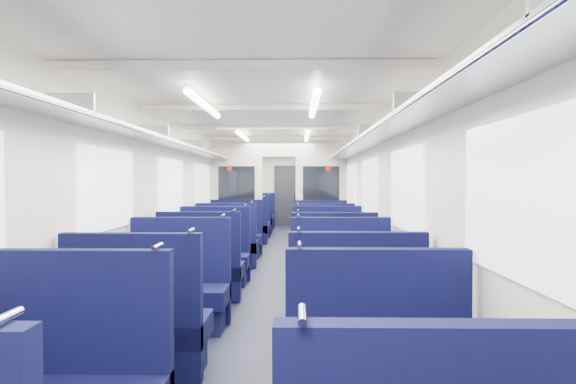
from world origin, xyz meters
name	(u,v)px	position (x,y,z in m)	size (l,w,h in m)	color
floor	(272,279)	(0.00, 0.00, 0.00)	(2.80, 18.00, 0.01)	black
ceiling	(272,124)	(0.00, 0.00, 2.35)	(2.80, 18.00, 0.01)	white
wall_left	(180,202)	(-1.40, 0.00, 1.18)	(0.02, 18.00, 2.35)	silver
dado_left	(182,256)	(-1.39, 0.00, 0.35)	(0.03, 17.90, 0.70)	black
wall_right	(365,202)	(1.40, 0.00, 1.18)	(0.02, 18.00, 2.35)	silver
dado_right	(363,257)	(1.39, 0.00, 0.35)	(0.03, 17.90, 0.70)	black
wall_far	(286,190)	(0.00, 9.00, 1.18)	(2.80, 0.02, 2.35)	silver
luggage_rack_left	(192,150)	(-1.21, 0.00, 1.97)	(0.36, 17.40, 0.18)	#B2B5BA
luggage_rack_right	(352,149)	(1.21, 0.00, 1.97)	(0.36, 17.40, 0.18)	#B2B5BA
windows	(270,186)	(0.00, -0.46, 1.42)	(2.78, 15.60, 0.75)	white
ceiling_fittings	(271,127)	(0.00, -0.26, 2.29)	(2.70, 16.06, 0.11)	silver
end_door	(286,196)	(0.00, 8.94, 1.00)	(0.75, 0.06, 2.00)	black
bulkhead	(279,193)	(0.00, 2.79, 1.23)	(2.80, 0.10, 2.35)	silver
seat_8	(138,331)	(-0.83, -3.76, 0.35)	(1.03, 0.57, 1.15)	#0B0E36
seat_9	(355,329)	(0.83, -3.66, 0.35)	(1.03, 0.57, 1.15)	#0B0E36
seat_10	(178,294)	(-0.83, -2.51, 0.35)	(1.03, 0.57, 1.15)	#0B0E36
seat_11	(342,294)	(0.83, -2.48, 0.35)	(1.03, 0.57, 1.15)	#0B0E36
seat_12	(201,272)	(-0.83, -1.31, 0.35)	(1.03, 0.57, 1.15)	#0B0E36
seat_13	(334,274)	(0.83, -1.40, 0.35)	(1.03, 0.57, 1.15)	#0B0E36
seat_14	(214,259)	(-0.83, -0.34, 0.35)	(1.03, 0.57, 1.15)	#0B0E36
seat_15	(327,258)	(0.83, -0.18, 0.35)	(1.03, 0.57, 1.15)	#0B0E36
seat_16	(227,247)	(-0.83, 1.02, 0.35)	(1.03, 0.57, 1.15)	#0B0E36
seat_17	(323,248)	(0.83, 0.94, 0.35)	(1.03, 0.57, 1.15)	#0B0E36
seat_18	(236,239)	(-0.83, 2.20, 0.35)	(1.03, 0.57, 1.15)	#0B0E36
seat_19	(321,240)	(0.83, 1.98, 0.35)	(1.03, 0.57, 1.15)	#0B0E36
seat_20	(246,229)	(-0.83, 4.21, 0.35)	(1.03, 0.57, 1.15)	#0B0E36
seat_21	(316,229)	(0.83, 4.17, 0.35)	(1.03, 0.57, 1.15)	#0B0E36
seat_22	(250,225)	(-0.83, 5.23, 0.35)	(1.03, 0.57, 1.15)	#0B0E36
seat_23	(314,225)	(0.83, 5.29, 0.35)	(1.03, 0.57, 1.15)	#0B0E36
seat_24	(254,221)	(-0.83, 6.45, 0.35)	(1.03, 0.57, 1.15)	#0B0E36
seat_25	(313,221)	(0.83, 6.36, 0.35)	(1.03, 0.57, 1.15)	#0B0E36
seat_26	(258,218)	(-0.83, 7.61, 0.35)	(1.03, 0.57, 1.15)	#0B0E36
seat_27	(312,218)	(0.83, 7.68, 0.35)	(1.03, 0.57, 1.15)	#0B0E36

